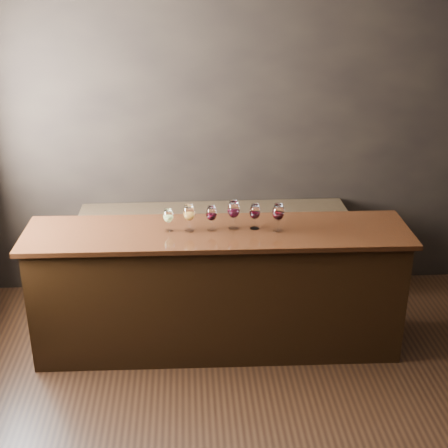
{
  "coord_description": "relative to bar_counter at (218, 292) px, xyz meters",
  "views": [
    {
      "loc": [
        -0.72,
        -2.93,
        2.84
      ],
      "look_at": [
        -0.46,
        1.21,
        1.04
      ],
      "focal_mm": 50.0,
      "sensor_mm": 36.0,
      "label": 1
    }
  ],
  "objects": [
    {
      "name": "room_shell",
      "position": [
        0.28,
        -1.1,
        1.33
      ],
      "size": [
        5.02,
        4.52,
        2.81
      ],
      "color": "black",
      "rests_on": "ground"
    },
    {
      "name": "bar_counter",
      "position": [
        0.0,
        0.0,
        0.0
      ],
      "size": [
        2.74,
        0.64,
        0.96
      ],
      "primitive_type": "cube",
      "rotation": [
        0.0,
        0.0,
        -0.02
      ],
      "color": "black",
      "rests_on": "ground"
    },
    {
      "name": "bar_top",
      "position": [
        0.0,
        0.0,
        0.5
      ],
      "size": [
        2.83,
        0.71,
        0.04
      ],
      "primitive_type": "cube",
      "rotation": [
        0.0,
        0.0,
        -0.02
      ],
      "color": "black",
      "rests_on": "bar_counter"
    },
    {
      "name": "back_bar_shelf",
      "position": [
        0.01,
        0.82,
        -0.07
      ],
      "size": [
        2.29,
        0.4,
        0.82
      ],
      "primitive_type": "cube",
      "color": "black",
      "rests_on": "ground"
    },
    {
      "name": "glass_white",
      "position": [
        -0.35,
        0.02,
        0.63
      ],
      "size": [
        0.07,
        0.07,
        0.17
      ],
      "color": "white",
      "rests_on": "bar_top"
    },
    {
      "name": "glass_amber",
      "position": [
        -0.2,
        0.01,
        0.65
      ],
      "size": [
        0.09,
        0.09,
        0.2
      ],
      "color": "white",
      "rests_on": "bar_top"
    },
    {
      "name": "glass_red_a",
      "position": [
        -0.04,
        0.01,
        0.64
      ],
      "size": [
        0.08,
        0.08,
        0.19
      ],
      "color": "white",
      "rests_on": "bar_top"
    },
    {
      "name": "glass_red_b",
      "position": [
        0.12,
        0.03,
        0.66
      ],
      "size": [
        0.09,
        0.09,
        0.21
      ],
      "color": "white",
      "rests_on": "bar_top"
    },
    {
      "name": "glass_red_c",
      "position": [
        0.27,
        0.02,
        0.64
      ],
      "size": [
        0.08,
        0.08,
        0.19
      ],
      "color": "white",
      "rests_on": "bar_top"
    },
    {
      "name": "glass_red_d",
      "position": [
        0.44,
        -0.03,
        0.65
      ],
      "size": [
        0.09,
        0.09,
        0.21
      ],
      "color": "white",
      "rests_on": "bar_top"
    }
  ]
}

